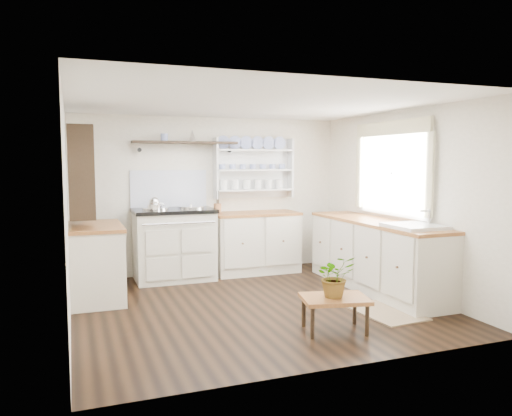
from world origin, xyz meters
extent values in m
cube|color=black|center=(0.00, 0.00, 0.00)|extent=(4.00, 3.80, 0.01)
cube|color=beige|center=(0.00, 1.90, 1.15)|extent=(4.00, 0.02, 2.30)
cube|color=beige|center=(2.00, 0.00, 1.15)|extent=(0.02, 3.80, 2.30)
cube|color=beige|center=(-2.00, 0.00, 1.15)|extent=(0.02, 3.80, 2.30)
cube|color=white|center=(0.00, 0.00, 2.30)|extent=(4.00, 3.80, 0.01)
cube|color=white|center=(1.96, 0.15, 1.50)|extent=(0.04, 1.40, 1.00)
cube|color=white|center=(1.94, 0.15, 1.50)|extent=(0.02, 1.50, 1.10)
cube|color=beige|center=(1.92, 0.15, 2.08)|extent=(0.04, 1.55, 0.18)
cube|color=beige|center=(-0.63, 1.57, 0.47)|extent=(1.08, 0.70, 0.95)
cube|color=black|center=(-0.63, 1.57, 0.97)|extent=(1.12, 0.74, 0.05)
cylinder|color=silver|center=(-0.87, 1.57, 1.01)|extent=(0.37, 0.37, 0.03)
cylinder|color=silver|center=(-0.38, 1.57, 1.01)|extent=(0.37, 0.37, 0.03)
cylinder|color=silver|center=(-0.63, 1.18, 0.84)|extent=(0.97, 0.02, 0.02)
cube|color=silver|center=(0.60, 1.60, 0.44)|extent=(1.25, 0.60, 0.88)
cube|color=brown|center=(0.60, 1.60, 0.88)|extent=(1.27, 0.63, 0.04)
cube|color=silver|center=(1.70, 0.10, 0.44)|extent=(0.60, 2.40, 0.88)
cube|color=brown|center=(1.70, 0.10, 0.88)|extent=(0.62, 2.43, 0.04)
cube|color=white|center=(1.70, -0.65, 0.80)|extent=(0.55, 0.60, 0.28)
cylinder|color=silver|center=(1.90, -0.65, 1.00)|extent=(0.02, 0.02, 0.22)
cube|color=silver|center=(-1.70, 0.90, 0.44)|extent=(0.60, 1.10, 0.88)
cube|color=brown|center=(-1.70, 0.90, 0.88)|extent=(0.62, 1.13, 0.04)
cube|color=white|center=(0.65, 1.88, 1.55)|extent=(1.20, 0.03, 0.90)
cube|color=white|center=(0.65, 1.79, 1.55)|extent=(1.20, 0.22, 0.02)
cylinder|color=navy|center=(0.65, 1.80, 1.82)|extent=(0.20, 0.02, 0.20)
cube|color=black|center=(-0.40, 1.77, 1.92)|extent=(1.50, 0.24, 0.04)
cone|color=black|center=(-1.05, 1.84, 1.81)|extent=(0.06, 0.20, 0.06)
cone|color=black|center=(0.25, 1.84, 1.81)|extent=(0.06, 0.20, 0.06)
cube|color=black|center=(-1.84, 0.90, 1.55)|extent=(0.28, 0.80, 1.05)
cylinder|color=#9C6239|center=(0.04, 1.68, 0.97)|extent=(0.11, 0.11, 0.13)
cube|color=brown|center=(0.42, -1.12, 0.32)|extent=(0.71, 0.58, 0.04)
cylinder|color=black|center=(0.12, -1.23, 0.15)|extent=(0.04, 0.04, 0.30)
cylinder|color=black|center=(0.20, -0.89, 0.15)|extent=(0.04, 0.04, 0.30)
cylinder|color=black|center=(0.64, -1.35, 0.15)|extent=(0.04, 0.04, 0.30)
cylinder|color=black|center=(0.72, -1.00, 0.15)|extent=(0.04, 0.04, 0.30)
imported|color=#3F7233|center=(0.42, -1.12, 0.55)|extent=(0.41, 0.36, 0.41)
cube|color=olive|center=(1.23, -0.79, 0.01)|extent=(0.62, 0.89, 0.02)
camera|label=1|loc=(-1.95, -5.29, 1.66)|focal=35.00mm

